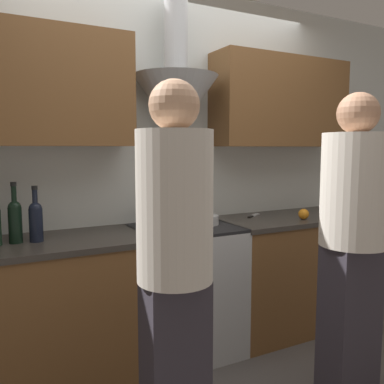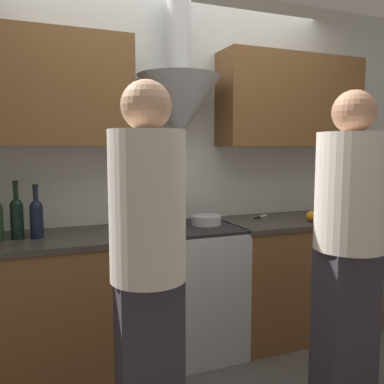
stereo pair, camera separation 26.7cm
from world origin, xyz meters
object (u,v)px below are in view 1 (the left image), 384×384
at_px(mixing_bowl, 204,220).
at_px(orange_fruit, 304,214).
at_px(person_foreground_left, 175,271).
at_px(stove_range, 185,289).
at_px(person_foreground_right, 353,238).
at_px(wine_bottle_8, 36,219).
at_px(stock_pot, 164,219).
at_px(wine_bottle_7, 15,219).

xyz_separation_m(mixing_bowl, orange_fruit, (0.77, -0.17, 0.01)).
distance_m(orange_fruit, person_foreground_left, 1.73).
relative_size(stove_range, person_foreground_right, 0.52).
distance_m(person_foreground_left, person_foreground_right, 1.10).
xyz_separation_m(stove_range, wine_bottle_8, (-0.96, 0.00, 0.58)).
distance_m(mixing_bowl, person_foreground_left, 1.27).
bearing_deg(stove_range, person_foreground_right, -60.96).
distance_m(wine_bottle_8, stock_pot, 0.81).
bearing_deg(orange_fruit, person_foreground_right, -116.44).
height_order(stove_range, orange_fruit, orange_fruit).
height_order(orange_fruit, person_foreground_left, person_foreground_left).
distance_m(wine_bottle_7, person_foreground_right, 1.88).
relative_size(wine_bottle_7, person_foreground_right, 0.20).
bearing_deg(person_foreground_left, orange_fruit, 30.31).
bearing_deg(wine_bottle_8, mixing_bowl, 0.71).
xyz_separation_m(stove_range, stock_pot, (-0.16, 0.00, 0.51)).
bearing_deg(wine_bottle_7, wine_bottle_8, -10.23).
bearing_deg(stock_pot, orange_fruit, -8.25).
xyz_separation_m(wine_bottle_8, orange_fruit, (1.89, -0.16, -0.09)).
bearing_deg(person_foreground_left, stove_range, 61.27).
relative_size(wine_bottle_7, person_foreground_left, 0.20).
distance_m(stock_pot, mixing_bowl, 0.31).
relative_size(mixing_bowl, orange_fruit, 2.66).
height_order(stove_range, wine_bottle_7, wine_bottle_7).
bearing_deg(stock_pot, person_foreground_left, -111.61).
relative_size(stove_range, wine_bottle_8, 2.77).
height_order(wine_bottle_8, person_foreground_left, person_foreground_left).
relative_size(stock_pot, orange_fruit, 2.96).
height_order(mixing_bowl, orange_fruit, orange_fruit).
xyz_separation_m(wine_bottle_8, stock_pot, (0.81, 0.00, -0.06)).
height_order(wine_bottle_8, person_foreground_right, person_foreground_right).
relative_size(wine_bottle_7, stock_pot, 1.48).
distance_m(stove_range, wine_bottle_7, 1.22).
relative_size(orange_fruit, person_foreground_right, 0.05).
height_order(stove_range, person_foreground_left, person_foreground_left).
xyz_separation_m(person_foreground_left, person_foreground_right, (1.10, 0.07, 0.00)).
relative_size(wine_bottle_8, stock_pot, 1.38).
xyz_separation_m(stock_pot, person_foreground_left, (-0.41, -1.03, -0.02)).
distance_m(wine_bottle_8, person_foreground_left, 1.11).
xyz_separation_m(stock_pot, person_foreground_right, (0.69, -0.96, -0.01)).
xyz_separation_m(wine_bottle_8, person_foreground_left, (0.40, -1.03, -0.08)).
xyz_separation_m(wine_bottle_7, person_foreground_right, (1.60, -0.98, -0.08)).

